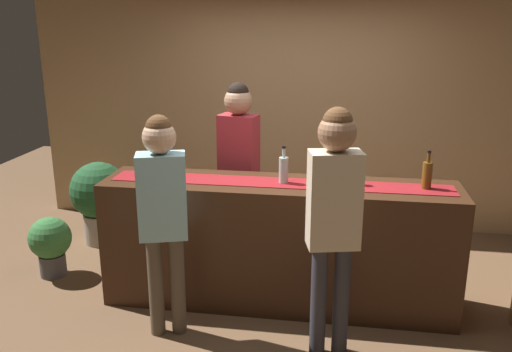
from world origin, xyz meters
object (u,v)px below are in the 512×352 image
at_px(wine_bottle_amber, 427,175).
at_px(customer_sipping, 334,207).
at_px(bartender, 239,156).
at_px(wine_bottle_clear, 284,170).
at_px(wine_glass_mid_counter, 319,171).
at_px(customer_browsing, 163,204).
at_px(potted_plant_tall, 99,197).
at_px(wine_glass_near_customer, 362,173).
at_px(potted_plant_small, 50,242).

relative_size(wine_bottle_amber, customer_sipping, 0.17).
bearing_deg(bartender, wine_bottle_clear, 142.52).
bearing_deg(wine_glass_mid_counter, wine_bottle_amber, 0.60).
height_order(wine_bottle_amber, customer_browsing, customer_browsing).
bearing_deg(potted_plant_tall, wine_glass_near_customer, -19.48).
height_order(wine_bottle_clear, potted_plant_small, wine_bottle_clear).
bearing_deg(wine_bottle_clear, potted_plant_tall, 154.56).
xyz_separation_m(wine_glass_near_customer, potted_plant_tall, (-2.64, 0.93, -0.64)).
bearing_deg(wine_bottle_amber, potted_plant_tall, 163.28).
bearing_deg(customer_browsing, potted_plant_tall, 111.77).
bearing_deg(potted_plant_small, wine_bottle_amber, -2.21).
bearing_deg(bartender, potted_plant_small, 28.19).
bearing_deg(customer_browsing, wine_bottle_clear, 19.82).
relative_size(wine_bottle_clear, potted_plant_small, 0.54).
height_order(wine_bottle_clear, customer_browsing, customer_browsing).
bearing_deg(customer_browsing, bartender, 57.80).
relative_size(wine_glass_near_customer, customer_sipping, 0.08).
distance_m(wine_glass_mid_counter, bartender, 0.94).
distance_m(wine_bottle_clear, wine_glass_near_customer, 0.61).
height_order(bartender, potted_plant_tall, bartender).
xyz_separation_m(wine_bottle_amber, wine_glass_mid_counter, (-0.81, -0.01, -0.01)).
distance_m(wine_glass_mid_counter, customer_browsing, 1.24).
relative_size(wine_bottle_clear, customer_browsing, 0.18).
xyz_separation_m(wine_bottle_clear, bartender, (-0.47, 0.58, -0.05)).
bearing_deg(wine_glass_near_customer, wine_glass_mid_counter, -177.83).
bearing_deg(wine_bottle_clear, wine_glass_near_customer, 3.02).
relative_size(bartender, customer_sipping, 1.00).
bearing_deg(wine_bottle_clear, bartender, 128.76).
height_order(potted_plant_tall, potted_plant_small, potted_plant_tall).
distance_m(wine_bottle_amber, potted_plant_small, 3.34).
bearing_deg(wine_bottle_amber, bartender, 160.36).
bearing_deg(wine_bottle_clear, wine_glass_mid_counter, 4.04).
relative_size(wine_glass_near_customer, potted_plant_small, 0.26).
xyz_separation_m(bartender, customer_browsing, (-0.33, -1.17, -0.07)).
distance_m(bartender, potted_plant_tall, 1.71).
distance_m(wine_glass_near_customer, wine_glass_mid_counter, 0.33).
bearing_deg(potted_plant_tall, customer_browsing, -51.55).
xyz_separation_m(wine_bottle_clear, potted_plant_small, (-2.15, 0.15, -0.83)).
relative_size(wine_bottle_amber, wine_glass_near_customer, 2.10).
bearing_deg(potted_plant_tall, wine_bottle_clear, -25.44).
distance_m(wine_bottle_amber, customer_sipping, 0.97).
bearing_deg(wine_glass_mid_counter, potted_plant_small, 176.84).
distance_m(wine_glass_mid_counter, customer_sipping, 0.70).
bearing_deg(bartender, wine_bottle_amber, 174.12).
relative_size(wine_glass_mid_counter, customer_browsing, 0.09).
relative_size(wine_glass_mid_counter, customer_sipping, 0.08).
bearing_deg(wine_glass_near_customer, wine_bottle_clear, -176.98).
bearing_deg(potted_plant_small, wine_glass_near_customer, -2.51).
distance_m(customer_sipping, potted_plant_tall, 2.99).
distance_m(wine_glass_near_customer, bartender, 1.21).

